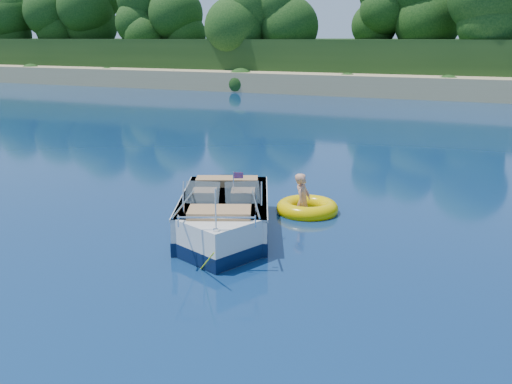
# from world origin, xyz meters

# --- Properties ---
(ground) EXTENTS (160.00, 160.00, 0.00)m
(ground) POSITION_xyz_m (0.00, 0.00, 0.00)
(ground) COLOR #0A1E49
(ground) RESTS_ON ground
(shoreline) EXTENTS (170.00, 59.00, 6.00)m
(shoreline) POSITION_xyz_m (0.00, 63.77, 0.98)
(shoreline) COLOR tan
(shoreline) RESTS_ON ground
(treeline) EXTENTS (150.00, 7.12, 8.19)m
(treeline) POSITION_xyz_m (0.04, 41.01, 5.55)
(treeline) COLOR black
(treeline) RESTS_ON ground
(motorboat) EXTENTS (3.17, 4.97, 1.76)m
(motorboat) POSITION_xyz_m (0.60, 4.03, 0.34)
(motorboat) COLOR silver
(motorboat) RESTS_ON ground
(tow_tube) EXTENTS (1.54, 1.54, 0.40)m
(tow_tube) POSITION_xyz_m (1.76, 6.25, 0.10)
(tow_tube) COLOR #F5CC00
(tow_tube) RESTS_ON ground
(boy) EXTENTS (0.40, 0.81, 1.55)m
(boy) POSITION_xyz_m (1.66, 6.21, 0.00)
(boy) COLOR tan
(boy) RESTS_ON ground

